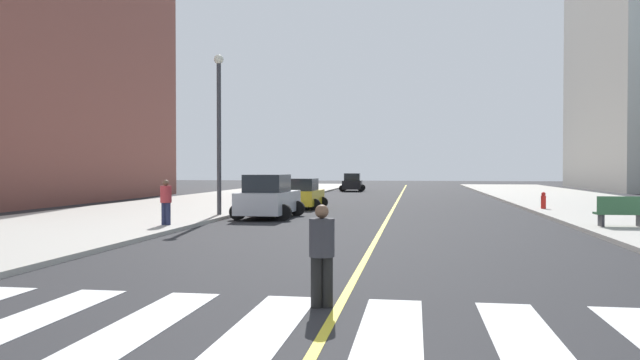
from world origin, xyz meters
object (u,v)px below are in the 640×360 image
object	(u,v)px
park_bench	(621,212)
fire_hydrant	(543,201)
car_black_third	(352,183)
car_silver_second	(268,198)
street_lamp	(219,120)
pedestrian_walking_west	(166,200)
car_yellow_nearest	(303,195)
pedestrian_crossing	(322,251)

from	to	relation	value
park_bench	fire_hydrant	distance (m)	10.05
car_black_third	park_bench	distance (m)	39.60
car_silver_second	car_black_third	xyz separation A→B (m)	(0.44, 33.63, -0.10)
car_silver_second	park_bench	xyz separation A→B (m)	(14.16, -3.52, -0.25)
car_silver_second	street_lamp	size ratio (longest dim) A/B	0.61
pedestrian_walking_west	street_lamp	bearing A→B (deg)	-82.35
car_yellow_nearest	fire_hydrant	world-z (taller)	car_yellow_nearest
park_bench	car_yellow_nearest	bearing A→B (deg)	51.66
car_black_third	fire_hydrant	distance (m)	30.08
car_black_third	street_lamp	distance (m)	34.03
car_silver_second	car_black_third	distance (m)	33.63
pedestrian_crossing	pedestrian_walking_west	bearing A→B (deg)	107.50
car_silver_second	pedestrian_walking_west	distance (m)	6.07
park_bench	street_lamp	xyz separation A→B (m)	(-16.48, 3.43, 3.83)
car_silver_second	street_lamp	world-z (taller)	street_lamp
park_bench	pedestrian_crossing	world-z (taller)	pedestrian_crossing
fire_hydrant	car_black_third	bearing A→B (deg)	115.56
pedestrian_crossing	street_lamp	bearing A→B (deg)	97.75
car_yellow_nearest	fire_hydrant	distance (m)	13.03
car_black_third	fire_hydrant	world-z (taller)	car_black_third
park_bench	pedestrian_walking_west	distance (m)	16.91
pedestrian_crossing	fire_hydrant	distance (m)	25.31
car_black_third	car_silver_second	bearing A→B (deg)	-93.32
car_yellow_nearest	pedestrian_crossing	xyz separation A→B (m)	(4.78, -24.20, 0.13)
car_silver_second	street_lamp	bearing A→B (deg)	-176.22
pedestrian_crossing	car_yellow_nearest	bearing A→B (deg)	85.58
park_bench	pedestrian_crossing	size ratio (longest dim) A/B	1.07
park_bench	pedestrian_crossing	xyz separation A→B (m)	(-8.99, -13.91, 0.24)
car_silver_second	pedestrian_crossing	size ratio (longest dim) A/B	2.68
car_yellow_nearest	street_lamp	distance (m)	8.25
pedestrian_crossing	street_lamp	xyz separation A→B (m)	(-7.49, 17.35, 3.59)
car_silver_second	pedestrian_walking_west	size ratio (longest dim) A/B	2.66
pedestrian_crossing	street_lamp	distance (m)	19.23
car_yellow_nearest	pedestrian_walking_west	bearing A→B (deg)	-102.23
park_bench	fire_hydrant	world-z (taller)	park_bench
car_black_third	street_lamp	bearing A→B (deg)	-97.25
fire_hydrant	pedestrian_crossing	bearing A→B (deg)	-109.02
pedestrian_walking_west	fire_hydrant	size ratio (longest dim) A/B	1.92
fire_hydrant	street_lamp	size ratio (longest dim) A/B	0.12
car_silver_second	fire_hydrant	bearing A→B (deg)	27.39
fire_hydrant	car_silver_second	bearing A→B (deg)	-154.17
car_black_third	fire_hydrant	bearing A→B (deg)	-67.01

